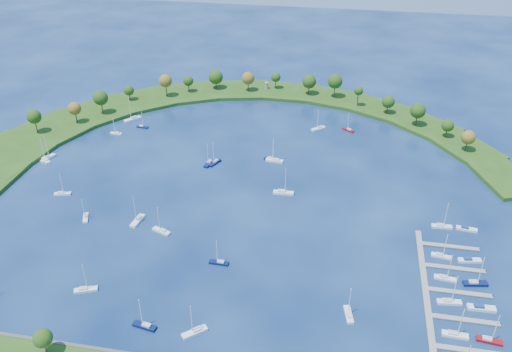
% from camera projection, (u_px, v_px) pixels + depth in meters
% --- Properties ---
extents(ground, '(700.00, 700.00, 0.00)m').
position_uv_depth(ground, '(244.00, 188.00, 247.94)').
color(ground, '#071A43').
rests_on(ground, ground).
extents(breakwater, '(286.74, 247.64, 2.00)m').
position_uv_depth(breakwater, '(180.00, 132.00, 295.59)').
color(breakwater, '#284612').
rests_on(breakwater, ground).
extents(breakwater_trees, '(238.06, 95.26, 15.20)m').
position_uv_depth(breakwater_trees, '(254.00, 93.00, 318.92)').
color(breakwater_trees, '#382314').
rests_on(breakwater_trees, breakwater).
extents(harbor_tower, '(2.60, 2.60, 4.32)m').
position_uv_depth(harbor_tower, '(267.00, 85.00, 346.93)').
color(harbor_tower, gray).
rests_on(harbor_tower, breakwater).
extents(dock_system, '(24.28, 82.00, 1.60)m').
position_uv_depth(dock_system, '(449.00, 304.00, 183.20)').
color(dock_system, gray).
rests_on(dock_system, ground).
extents(moored_boat_0, '(9.51, 3.00, 13.84)m').
position_uv_depth(moored_boat_0, '(283.00, 192.00, 242.97)').
color(moored_boat_0, white).
rests_on(moored_boat_0, ground).
extents(moored_boat_1, '(3.87, 8.30, 11.76)m').
position_uv_depth(moored_boat_1, '(349.00, 314.00, 178.47)').
color(moored_boat_1, white).
rests_on(moored_boat_1, ground).
extents(moored_boat_2, '(8.51, 3.72, 12.10)m').
position_uv_depth(moored_boat_2, '(145.00, 325.00, 174.15)').
color(moored_boat_2, '#0A1544').
rests_on(moored_boat_2, ground).
extents(moored_boat_3, '(3.77, 8.49, 12.06)m').
position_uv_depth(moored_boat_3, '(209.00, 163.00, 266.32)').
color(moored_boat_3, '#0A1544').
rests_on(moored_boat_3, ground).
extents(moored_boat_4, '(8.15, 7.45, 12.71)m').
position_uv_depth(moored_boat_4, '(195.00, 331.00, 171.88)').
color(moored_boat_4, white).
rests_on(moored_boat_4, ground).
extents(moored_boat_5, '(8.53, 5.09, 12.12)m').
position_uv_depth(moored_boat_5, '(161.00, 230.00, 218.21)').
color(moored_boat_5, white).
rests_on(moored_boat_5, ground).
extents(moored_boat_6, '(6.77, 2.21, 9.82)m').
position_uv_depth(moored_boat_6, '(116.00, 133.00, 295.15)').
color(moored_boat_6, white).
rests_on(moored_boat_6, ground).
extents(moored_boat_7, '(4.53, 9.06, 12.82)m').
position_uv_depth(moored_boat_7, '(48.00, 157.00, 270.90)').
color(moored_boat_7, white).
rests_on(moored_boat_7, ground).
extents(moored_boat_8, '(6.96, 2.60, 9.99)m').
position_uv_depth(moored_boat_8, '(142.00, 126.00, 302.20)').
color(moored_boat_8, '#0A1544').
rests_on(moored_boat_8, ground).
extents(moored_boat_9, '(7.57, 2.31, 11.05)m').
position_uv_depth(moored_boat_9, '(219.00, 262.00, 201.33)').
color(moored_boat_9, '#0A1544').
rests_on(moored_boat_9, ground).
extents(moored_boat_10, '(4.61, 7.38, 10.53)m').
position_uv_depth(moored_boat_10, '(86.00, 217.00, 226.34)').
color(moored_boat_10, white).
rests_on(moored_boat_10, ground).
extents(moored_boat_11, '(5.46, 8.46, 12.10)m').
position_uv_depth(moored_boat_11, '(215.00, 162.00, 266.88)').
color(moored_boat_11, '#0A1544').
rests_on(moored_boat_11, ground).
extents(moored_boat_12, '(9.11, 3.28, 13.12)m').
position_uv_depth(moored_boat_12, '(275.00, 160.00, 268.61)').
color(moored_boat_12, white).
rests_on(moored_boat_12, ground).
extents(moored_boat_13, '(7.83, 7.29, 12.30)m').
position_uv_depth(moored_boat_13, '(45.00, 159.00, 269.18)').
color(moored_boat_13, white).
rests_on(moored_boat_13, ground).
extents(moored_boat_15, '(8.14, 7.51, 12.74)m').
position_uv_depth(moored_boat_15, '(319.00, 128.00, 300.17)').
color(moored_boat_15, white).
rests_on(moored_boat_15, ground).
extents(moored_boat_16, '(7.82, 3.92, 11.08)m').
position_uv_depth(moored_boat_16, '(62.00, 193.00, 242.41)').
color(moored_boat_16, white).
rests_on(moored_boat_16, ground).
extents(moored_boat_17, '(6.96, 5.80, 10.50)m').
position_uv_depth(moored_boat_17, '(348.00, 129.00, 298.91)').
color(moored_boat_17, maroon).
rests_on(moored_boat_17, ground).
extents(moored_boat_18, '(3.79, 9.47, 13.54)m').
position_uv_depth(moored_boat_18, '(138.00, 220.00, 224.39)').
color(moored_boat_18, white).
rests_on(moored_boat_18, ground).
extents(moored_boat_19, '(8.36, 4.44, 11.83)m').
position_uv_depth(moored_boat_19, '(272.00, 159.00, 269.65)').
color(moored_boat_19, '#0A1544').
rests_on(moored_boat_19, ground).
extents(moored_boat_20, '(8.49, 5.16, 12.09)m').
position_uv_depth(moored_boat_20, '(85.00, 289.00, 188.71)').
color(moored_boat_20, white).
rests_on(moored_boat_20, ground).
extents(moored_boat_21, '(8.76, 9.55, 14.91)m').
position_uv_depth(moored_boat_21, '(133.00, 119.00, 310.60)').
color(moored_boat_21, white).
rests_on(moored_boat_21, ground).
extents(docked_boat_2, '(8.43, 2.73, 12.24)m').
position_uv_depth(docked_boat_2, '(455.00, 334.00, 170.91)').
color(docked_boat_2, white).
rests_on(docked_boat_2, ground).
extents(docked_boat_3, '(8.28, 3.18, 11.87)m').
position_uv_depth(docked_boat_3, '(489.00, 340.00, 168.94)').
color(docked_boat_3, maroon).
rests_on(docked_boat_3, ground).
extents(docked_boat_4, '(8.64, 3.32, 12.38)m').
position_uv_depth(docked_boat_4, '(449.00, 301.00, 183.47)').
color(docked_boat_4, white).
rests_on(docked_boat_4, ground).
extents(docked_boat_5, '(9.56, 3.00, 1.93)m').
position_uv_depth(docked_boat_5, '(481.00, 308.00, 181.12)').
color(docked_boat_5, white).
rests_on(docked_boat_5, ground).
extents(docked_boat_6, '(8.05, 3.13, 11.52)m').
position_uv_depth(docked_boat_6, '(445.00, 278.00, 193.85)').
color(docked_boat_6, white).
rests_on(docked_boat_6, ground).
extents(docked_boat_7, '(9.05, 3.89, 12.88)m').
position_uv_depth(docked_boat_7, '(475.00, 283.00, 191.42)').
color(docked_boat_7, '#0A1544').
rests_on(docked_boat_7, ground).
extents(docked_boat_8, '(7.79, 3.35, 11.09)m').
position_uv_depth(docked_boat_8, '(441.00, 255.00, 204.68)').
color(docked_boat_8, white).
rests_on(docked_boat_8, ground).
extents(docked_boat_9, '(8.99, 3.87, 1.78)m').
position_uv_depth(docked_boat_9, '(469.00, 260.00, 202.50)').
color(docked_boat_9, white).
rests_on(docked_boat_9, ground).
extents(docked_boat_10, '(8.50, 2.80, 12.32)m').
position_uv_depth(docked_boat_10, '(442.00, 226.00, 220.92)').
color(docked_boat_10, white).
rests_on(docked_boat_10, ground).
extents(docked_boat_11, '(8.57, 3.27, 1.71)m').
position_uv_depth(docked_boat_11, '(466.00, 229.00, 219.61)').
color(docked_boat_11, white).
rests_on(docked_boat_11, ground).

